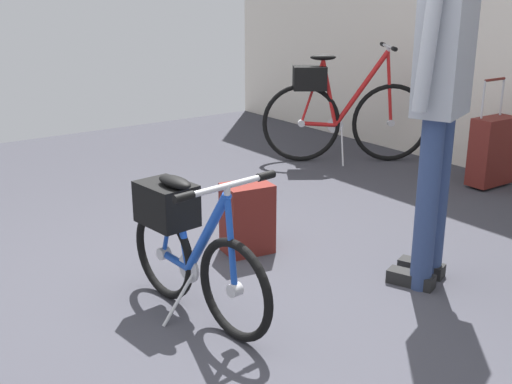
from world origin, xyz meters
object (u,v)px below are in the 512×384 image
Objects in this scene: folding_bike_foreground at (186,241)px; display_bike_right at (339,110)px; visitor_near_wall at (443,77)px; rolling_suitcase at (492,151)px; backpack_on_floor at (247,218)px.

display_bike_right is at bearing 123.09° from folding_bike_foreground.
visitor_near_wall reaches higher than display_bike_right.
rolling_suitcase reaches higher than folding_bike_foreground.
folding_bike_foreground is 0.81× the size of display_bike_right.
rolling_suitcase is at bearing 19.21° from display_bike_right.
display_bike_right reaches higher than folding_bike_foreground.
display_bike_right is at bearing 123.08° from backpack_on_floor.
backpack_on_floor is (-0.42, 0.64, -0.15)m from folding_bike_foreground.
display_bike_right reaches higher than backpack_on_floor.
backpack_on_floor is at bearing -56.92° from display_bike_right.
rolling_suitcase is at bearing 88.46° from backpack_on_floor.
display_bike_right is 0.67× the size of visitor_near_wall.
visitor_near_wall reaches higher than rolling_suitcase.
folding_bike_foreground is at bearing -56.91° from display_bike_right.
display_bike_right is (-1.61, 2.46, 0.10)m from folding_bike_foreground.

